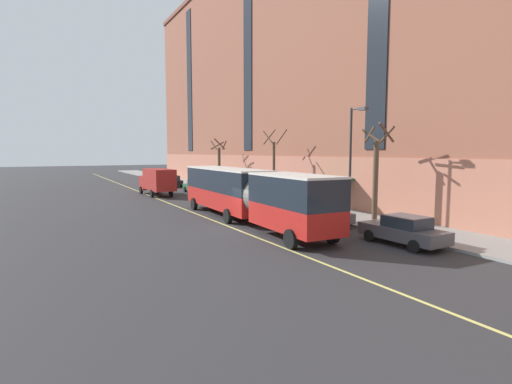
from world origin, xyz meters
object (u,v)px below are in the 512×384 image
object	(u,v)px
city_bus	(246,192)
parked_car_black_0	(219,191)
parked_car_navy_5	(263,200)
parked_car_green_1	(196,186)
parked_car_black_4	(172,181)
street_tree_mid_block	(376,172)
parked_car_darkgray_3	(404,230)
street_tree_far_uptown	(274,166)
parked_car_darkgray_6	(324,213)
fire_hydrant	(271,201)
box_truck	(157,180)
street_lamp	(353,154)
street_tree_far_downtown	(219,164)

from	to	relation	value
city_bus	parked_car_black_0	xyz separation A→B (m)	(3.91, 13.80, -1.31)
parked_car_navy_5	parked_car_green_1	bearing A→B (deg)	90.57
parked_car_black_4	street_tree_mid_block	distance (m)	35.21
parked_car_green_1	parked_car_darkgray_3	distance (m)	30.54
parked_car_black_4	parked_car_black_0	bearing A→B (deg)	-89.96
parked_car_black_0	parked_car_green_1	xyz separation A→B (m)	(0.03, 6.85, -0.00)
parked_car_black_4	street_tree_far_uptown	world-z (taller)	street_tree_far_uptown
parked_car_darkgray_6	fire_hydrant	distance (m)	9.79
box_truck	city_bus	bearing A→B (deg)	-87.41
box_truck	street_tree_mid_block	distance (m)	25.87
parked_car_green_1	box_truck	xyz separation A→B (m)	(-4.84, -0.89, 0.92)
box_truck	parked_car_black_4	bearing A→B (deg)	65.35
city_bus	parked_car_black_4	size ratio (longest dim) A/B	4.04
parked_car_green_1	street_lamp	world-z (taller)	street_lamp
parked_car_darkgray_3	street_lamp	size ratio (longest dim) A/B	0.62
fire_hydrant	street_tree_mid_block	bearing A→B (deg)	-82.22
street_tree_far_uptown	street_tree_mid_block	bearing A→B (deg)	-90.01
parked_car_darkgray_6	fire_hydrant	bearing A→B (deg)	80.42
parked_car_black_4	parked_car_darkgray_3	bearing A→B (deg)	-89.76
street_lamp	city_bus	bearing A→B (deg)	145.61
city_bus	parked_car_darkgray_3	size ratio (longest dim) A/B	3.95
street_tree_mid_block	box_truck	bearing A→B (deg)	108.41
parked_car_black_4	fire_hydrant	distance (m)	23.90
parked_car_green_1	street_tree_far_uptown	bearing A→B (deg)	-74.90
city_bus	street_tree_mid_block	distance (m)	8.78
street_tree_mid_block	city_bus	bearing A→B (deg)	146.92
parked_car_navy_5	fire_hydrant	bearing A→B (deg)	42.52
parked_car_black_4	fire_hydrant	world-z (taller)	parked_car_black_4
parked_car_darkgray_6	street_lamp	xyz separation A→B (m)	(1.73, -0.74, 3.93)
street_tree_far_uptown	parked_car_navy_5	bearing A→B (deg)	-132.16
street_tree_far_uptown	box_truck	bearing A→B (deg)	125.58
street_tree_mid_block	street_tree_far_uptown	bearing A→B (deg)	89.99
parked_car_black_4	street_tree_far_downtown	world-z (taller)	street_tree_far_downtown
parked_car_green_1	street_tree_mid_block	xyz separation A→B (m)	(3.31, -25.38, 2.73)
street_tree_mid_block	parked_car_navy_5	bearing A→B (deg)	108.16
city_bus	street_tree_far_downtown	world-z (taller)	street_tree_far_downtown
city_bus	box_truck	bearing A→B (deg)	92.59
parked_car_navy_5	street_tree_far_downtown	xyz separation A→B (m)	(3.13, 16.48, 2.61)
parked_car_black_0	street_lamp	bearing A→B (deg)	-83.83
parked_car_green_1	parked_car_navy_5	world-z (taller)	same
parked_car_navy_5	box_truck	size ratio (longest dim) A/B	0.61
street_tree_mid_block	parked_car_green_1	bearing A→B (deg)	97.43
parked_car_black_4	street_tree_far_uptown	xyz separation A→B (m)	(3.36, -21.84, 2.75)
city_bus	parked_car_black_4	distance (m)	30.49
parked_car_green_1	street_tree_far_downtown	world-z (taller)	street_tree_far_downtown
parked_car_darkgray_6	street_tree_far_downtown	size ratio (longest dim) A/B	0.70
city_bus	fire_hydrant	xyz separation A→B (m)	(5.74, 6.38, -1.60)
street_tree_far_uptown	fire_hydrant	xyz separation A→B (m)	(-1.52, -1.99, -3.04)
parked_car_black_4	box_truck	xyz separation A→B (m)	(-4.79, -10.45, 0.92)
parked_car_black_0	street_tree_far_downtown	distance (m)	8.67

